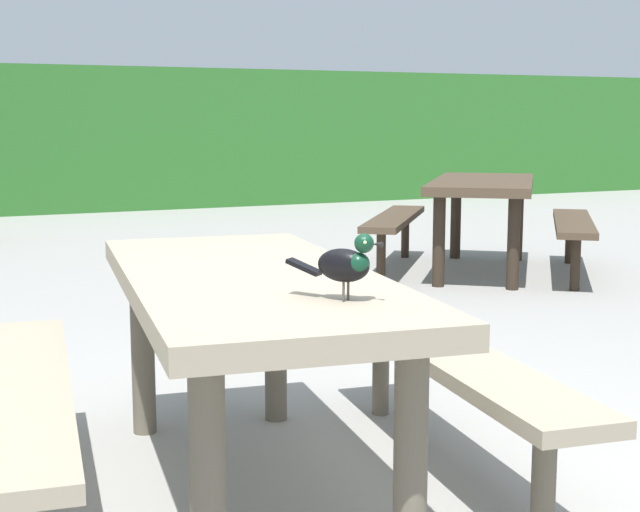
{
  "coord_description": "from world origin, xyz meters",
  "views": [
    {
      "loc": [
        -1.11,
        -2.51,
        1.22
      ],
      "look_at": [
        -0.06,
        -0.2,
        0.84
      ],
      "focal_mm": 51.49,
      "sensor_mm": 36.0,
      "label": 1
    }
  ],
  "objects": [
    {
      "name": "picnic_table_foreground",
      "position": [
        -0.13,
        0.19,
        0.56
      ],
      "size": [
        1.89,
        1.91,
        0.74
      ],
      "color": "gray",
      "rests_on": "ground"
    },
    {
      "name": "ground_plane",
      "position": [
        0.0,
        0.0,
        0.0
      ],
      "size": [
        60.0,
        60.0,
        0.0
      ],
      "primitive_type": "plane",
      "color": "gray"
    },
    {
      "name": "bird_grackle",
      "position": [
        -0.05,
        -0.36,
        0.84
      ],
      "size": [
        0.19,
        0.24,
        0.18
      ],
      "color": "black",
      "rests_on": "picnic_table_foreground"
    },
    {
      "name": "picnic_table_far_centre",
      "position": [
        3.06,
        3.52,
        0.56
      ],
      "size": [
        2.38,
        2.38,
        0.74
      ],
      "color": "#473828",
      "rests_on": "ground"
    }
  ]
}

